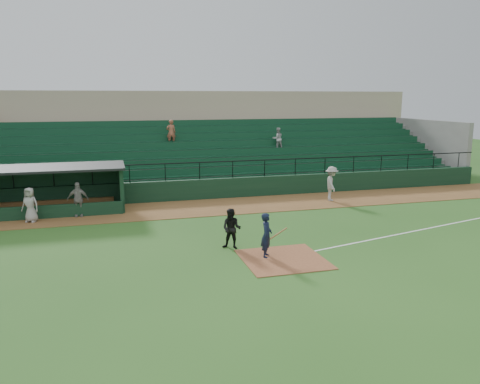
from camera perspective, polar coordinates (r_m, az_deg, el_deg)
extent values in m
plane|color=#28561B|center=(18.63, 4.17, -7.17)|extent=(90.00, 90.00, 0.00)
cube|color=brown|center=(26.01, -1.78, -1.73)|extent=(40.00, 4.00, 0.03)
cube|color=brown|center=(17.74, 5.27, -8.10)|extent=(3.00, 3.00, 0.03)
cube|color=white|center=(23.43, 21.93, -4.08)|extent=(17.49, 4.44, 0.01)
cube|color=black|center=(27.99, -2.86, 0.42)|extent=(36.00, 0.35, 1.20)
cylinder|color=black|center=(27.73, -2.89, 3.67)|extent=(36.00, 0.06, 0.06)
cube|color=slate|center=(32.54, -4.80, 4.08)|extent=(36.00, 9.00, 3.60)
cube|color=#103D24|center=(31.99, -4.64, 4.77)|extent=(34.56, 8.00, 4.05)
cube|color=slate|center=(40.00, 21.51, 5.13)|extent=(0.35, 9.50, 4.20)
cube|color=tan|center=(38.77, -6.66, 7.30)|extent=(38.00, 3.00, 6.40)
cube|color=slate|center=(36.77, -6.18, 7.87)|extent=(36.00, 2.00, 0.20)
imported|color=#ABABAB|center=(33.69, 4.59, 6.44)|extent=(0.76, 0.59, 1.56)
imported|color=#9F553A|center=(32.86, -8.34, 7.16)|extent=(0.63, 0.41, 1.72)
cube|color=black|center=(27.68, -23.06, 0.55)|extent=(8.50, 0.20, 2.30)
cube|color=black|center=(26.15, -14.16, 0.53)|extent=(0.20, 2.60, 2.30)
cube|color=black|center=(26.22, -23.62, 2.63)|extent=(8.90, 3.20, 0.12)
cube|color=olive|center=(27.46, -23.02, -1.45)|extent=(7.65, 0.40, 0.50)
cube|color=black|center=(25.26, -23.66, -2.32)|extent=(8.50, 0.12, 0.70)
imported|color=black|center=(17.72, 3.23, -5.25)|extent=(0.64, 0.74, 1.70)
cylinder|color=olive|center=(17.64, 4.68, -5.02)|extent=(0.79, 0.34, 0.35)
imported|color=black|center=(18.69, -1.02, -4.47)|extent=(0.99, 0.94, 1.62)
imported|color=#A39E98|center=(27.68, 11.03, 1.00)|extent=(1.08, 1.45, 1.99)
imported|color=gray|center=(24.91, -19.04, -0.85)|extent=(1.07, 0.54, 1.75)
imported|color=#A29D98|center=(24.68, -24.07, -1.42)|extent=(0.96, 0.80, 1.68)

